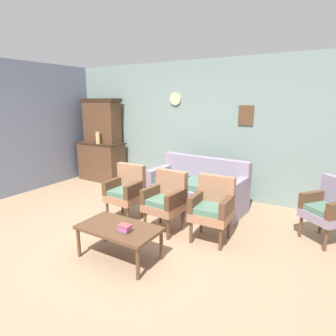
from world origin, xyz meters
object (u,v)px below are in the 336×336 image
Objects in this scene: wingback_chair_by_fireplace at (329,207)px; book_stack_on_table at (125,228)px; vase_on_cabinet at (98,138)px; armchair_row_middle at (166,199)px; side_cabinet at (102,161)px; armchair_near_cabinet at (212,206)px; floral_couch at (197,190)px; armchair_by_doorway at (126,190)px; coffee_table at (119,230)px.

wingback_chair_by_fireplace is 6.03× the size of book_stack_on_table.
armchair_row_middle is at bearing -27.19° from vase_on_cabinet.
armchair_row_middle is at bearing -29.29° from side_cabinet.
armchair_near_cabinet is at bearing -23.09° from side_cabinet.
floral_couch is at bearing 89.46° from armchair_row_middle.
book_stack_on_table is (0.06, -2.12, 0.14)m from floral_couch.
floral_couch and armchair_by_doorway have the same top height.
vase_on_cabinet reaches higher than wingback_chair_by_fireplace.
side_cabinet is at bearing 137.67° from book_stack_on_table.
coffee_table is at bearing -92.58° from floral_couch.
armchair_row_middle is 0.90× the size of coffee_table.
book_stack_on_table is at bearing -41.30° from vase_on_cabinet.
side_cabinet reaches higher than wingback_chair_by_fireplace.
side_cabinet is 4.15× the size of vase_on_cabinet.
armchair_by_doorway is 1.00× the size of armchair_near_cabinet.
armchair_near_cabinet is at bearing 5.83° from armchair_row_middle.
book_stack_on_table is (-0.64, -1.11, -0.03)m from armchair_near_cabinet.
wingback_chair_by_fireplace is at bearing -6.24° from floral_couch.
armchair_by_doorway is 1.49m from armchair_near_cabinet.
armchair_near_cabinet reaches higher than book_stack_on_table.
side_cabinet is 0.65× the size of floral_couch.
vase_on_cabinet is 3.07m from armchair_row_middle.
armchair_row_middle is (2.79, -1.57, 0.03)m from side_cabinet.
vase_on_cabinet is 3.71m from book_stack_on_table.
side_cabinet is at bearing 120.16° from vase_on_cabinet.
armchair_near_cabinet is (3.50, -1.49, 0.03)m from side_cabinet.
armchair_row_middle reaches higher than book_stack_on_table.
armchair_near_cabinet is 1.31m from coffee_table.
armchair_near_cabinet is at bearing 52.67° from coffee_table.
wingback_chair_by_fireplace reaches higher than coffee_table.
side_cabinet is 7.74× the size of book_stack_on_table.
armchair_near_cabinet and wingback_chair_by_fireplace have the same top height.
vase_on_cabinet reaches higher than side_cabinet.
floral_couch is 1.98× the size of armchair_by_doorway.
armchair_row_middle and armchair_near_cabinet have the same top height.
armchair_by_doorway is at bearing -37.33° from side_cabinet.
armchair_near_cabinet is 0.90× the size of coffee_table.
coffee_table is at bearing -55.11° from armchair_by_doorway.
armchair_near_cabinet is 1.59m from wingback_chair_by_fireplace.
floral_couch is (2.69, -0.30, -0.74)m from vase_on_cabinet.
vase_on_cabinet is at bearing 138.70° from book_stack_on_table.
side_cabinet is 3.20m from armchair_row_middle.
vase_on_cabinet is at bearing 158.96° from armchair_near_cabinet.
vase_on_cabinet is 0.16× the size of floral_couch.
side_cabinet is at bearing 136.93° from coffee_table.
floral_couch is 1.98× the size of armchair_row_middle.
vase_on_cabinet is 4.84m from wingback_chair_by_fireplace.
floral_couch reaches higher than coffee_table.
vase_on_cabinet is at bearing 152.81° from armchair_row_middle.
book_stack_on_table is at bearing -25.51° from coffee_table.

